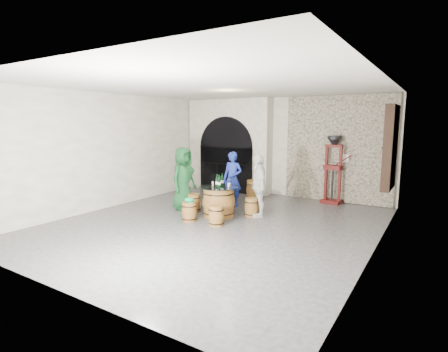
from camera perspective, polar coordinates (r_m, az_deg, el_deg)
The scene contains 31 objects.
ground at distance 8.39m, azimuth -1.33°, elevation -7.79°, with size 8.00×8.00×0.00m, color #2F2F32.
wall_back at distance 11.63m, azimuth 9.58°, elevation 4.69°, with size 8.00×8.00×0.00m, color silver.
wall_front at distance 5.26m, azimuth -26.11°, elevation -0.68°, with size 8.00×8.00×0.00m, color silver.
wall_left at distance 10.43m, azimuth -17.68°, elevation 3.97°, with size 8.00×8.00×0.00m, color silver.
wall_right at distance 6.83m, azimuth 23.97°, elevation 1.40°, with size 8.00×8.00×0.00m, color silver.
ceiling at distance 8.10m, azimuth -1.41°, elevation 14.50°, with size 8.00×8.00×0.00m, color beige.
stone_facing_panel at distance 11.01m, azimuth 18.16°, elevation 4.17°, with size 3.20×0.12×3.18m, color tan.
arched_opening at distance 12.25m, azimuth 0.84°, elevation 4.92°, with size 3.10×0.60×3.19m.
shuttered_window at distance 9.20m, azimuth 25.47°, elevation 4.23°, with size 0.23×1.10×2.00m.
barrel_table at distance 8.96m, azimuth -0.88°, elevation -4.20°, with size 1.01×1.01×0.77m.
barrel_stool_left at distance 9.52m, azimuth -4.92°, elevation -4.37°, with size 0.37×0.37×0.48m.
barrel_stool_far at distance 9.77m, azimuth 0.74°, elevation -3.99°, with size 0.37×0.37×0.48m.
barrel_stool_right at distance 9.00m, azimuth 4.52°, elevation -5.12°, with size 0.37×0.37×0.48m.
barrel_stool_near_right at distance 8.18m, azimuth -1.25°, elevation -6.50°, with size 0.37×0.37×0.48m.
barrel_stool_near_left at distance 8.59m, azimuth -5.70°, elevation -5.80°, with size 0.37×0.37×0.48m.
green_cap at distance 8.52m, azimuth -5.71°, elevation -3.90°, with size 0.26×0.22×0.12m.
person_green at distance 9.65m, azimuth -6.64°, elevation -0.44°, with size 0.84×0.55×1.73m, color #113E1D.
person_blue at distance 10.03m, azimuth 1.41°, elevation -0.47°, with size 0.57×0.38×1.57m, color navy.
person_white at distance 8.90m, azimuth 5.70°, elevation -1.62°, with size 0.93×0.39×1.59m, color silver.
wine_bottle_left at distance 8.85m, azimuth -1.16°, elevation -0.91°, with size 0.08×0.08×0.32m.
wine_bottle_center at distance 8.75m, azimuth -0.82°, elevation -1.02°, with size 0.08×0.08×0.32m.
wine_bottle_right at distance 9.02m, azimuth -0.31°, elevation -0.74°, with size 0.08×0.08×0.32m.
tasting_glass_a at distance 8.95m, azimuth -1.83°, elevation -1.34°, with size 0.05×0.05×0.10m, color #C57526, non-canonical shape.
tasting_glass_b at distance 8.83m, azimuth 0.73°, elevation -1.48°, with size 0.05×0.05×0.10m, color #C57526, non-canonical shape.
tasting_glass_c at distance 9.20m, azimuth -0.77°, elevation -1.07°, with size 0.05×0.05×0.10m, color #C57526, non-canonical shape.
tasting_glass_d at distance 8.89m, azimuth 0.93°, elevation -1.41°, with size 0.05×0.05×0.10m, color #C57526, non-canonical shape.
tasting_glass_e at distance 8.62m, azimuth 0.75°, elevation -1.73°, with size 0.05×0.05×0.10m, color #C57526, non-canonical shape.
tasting_glass_f at distance 9.10m, azimuth -1.86°, elevation -1.18°, with size 0.05×0.05×0.10m, color #C57526, non-canonical shape.
side_barrel at distance 11.02m, azimuth 4.82°, elevation -2.26°, with size 0.45×0.45×0.60m.
corking_press at distance 10.78m, azimuth 17.42°, elevation 1.80°, with size 0.84×0.51×2.00m.
control_box at distance 10.90m, azimuth 19.28°, elevation 2.76°, with size 0.18×0.10×0.22m, color silver.
Camera 1 is at (4.43, -6.72, 2.37)m, focal length 28.00 mm.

